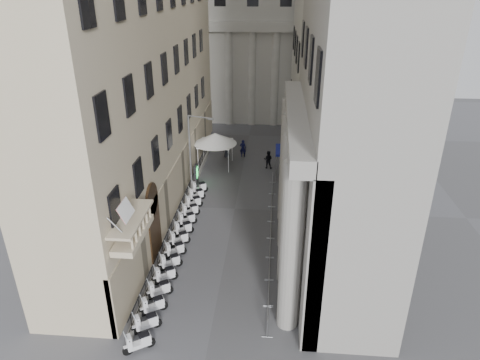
{
  "coord_description": "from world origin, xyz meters",
  "views": [
    {
      "loc": [
        3.14,
        -12.83,
        17.79
      ],
      "look_at": [
        0.76,
        15.46,
        4.5
      ],
      "focal_mm": 32.0,
      "sensor_mm": 36.0,
      "label": 1
    }
  ],
  "objects_px": {
    "street_lamp": "(193,149)",
    "info_kiosk": "(196,174)",
    "pedestrian_b": "(268,160)",
    "scooter_0": "(140,350)",
    "security_tent": "(215,138)",
    "pedestrian_a": "(243,148)"
  },
  "relations": [
    {
      "from": "scooter_0",
      "to": "info_kiosk",
      "type": "distance_m",
      "value": 20.66
    },
    {
      "from": "scooter_0",
      "to": "street_lamp",
      "type": "distance_m",
      "value": 18.92
    },
    {
      "from": "info_kiosk",
      "to": "pedestrian_b",
      "type": "xyz_separation_m",
      "value": [
        6.8,
        4.27,
        0.01
      ]
    },
    {
      "from": "street_lamp",
      "to": "pedestrian_a",
      "type": "distance_m",
      "value": 10.72
    },
    {
      "from": "scooter_0",
      "to": "info_kiosk",
      "type": "bearing_deg",
      "value": -29.73
    },
    {
      "from": "scooter_0",
      "to": "info_kiosk",
      "type": "height_order",
      "value": "info_kiosk"
    },
    {
      "from": "security_tent",
      "to": "street_lamp",
      "type": "relative_size",
      "value": 0.6
    },
    {
      "from": "info_kiosk",
      "to": "pedestrian_b",
      "type": "distance_m",
      "value": 8.03
    },
    {
      "from": "pedestrian_b",
      "to": "scooter_0",
      "type": "bearing_deg",
      "value": 83.93
    },
    {
      "from": "street_lamp",
      "to": "info_kiosk",
      "type": "distance_m",
      "value": 4.12
    },
    {
      "from": "security_tent",
      "to": "pedestrian_b",
      "type": "bearing_deg",
      "value": -1.92
    },
    {
      "from": "info_kiosk",
      "to": "pedestrian_b",
      "type": "bearing_deg",
      "value": 31.27
    },
    {
      "from": "scooter_0",
      "to": "pedestrian_b",
      "type": "height_order",
      "value": "pedestrian_b"
    },
    {
      "from": "security_tent",
      "to": "pedestrian_a",
      "type": "bearing_deg",
      "value": 45.72
    },
    {
      "from": "security_tent",
      "to": "street_lamp",
      "type": "distance_m",
      "value": 6.9
    },
    {
      "from": "info_kiosk",
      "to": "pedestrian_a",
      "type": "relative_size",
      "value": 0.95
    },
    {
      "from": "scooter_0",
      "to": "pedestrian_b",
      "type": "distance_m",
      "value": 25.67
    },
    {
      "from": "street_lamp",
      "to": "pedestrian_b",
      "type": "relative_size",
      "value": 3.91
    },
    {
      "from": "street_lamp",
      "to": "pedestrian_b",
      "type": "bearing_deg",
      "value": 62.79
    },
    {
      "from": "street_lamp",
      "to": "info_kiosk",
      "type": "xyz_separation_m",
      "value": [
        -0.25,
        2.24,
        -3.45
      ]
    },
    {
      "from": "info_kiosk",
      "to": "security_tent",
      "type": "bearing_deg",
      "value": 73.28
    },
    {
      "from": "street_lamp",
      "to": "pedestrian_a",
      "type": "height_order",
      "value": "street_lamp"
    }
  ]
}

